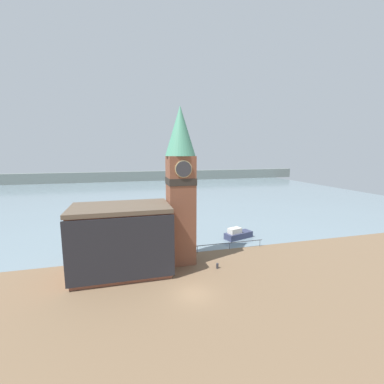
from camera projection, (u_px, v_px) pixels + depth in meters
ground_plane at (193, 294)px, 27.29m from camera, size 160.00×160.00×0.00m
water at (143, 193)px, 95.10m from camera, size 160.00×120.00×0.00m
far_shoreline at (137, 176)px, 132.90m from camera, size 180.00×3.00×5.00m
pier_railing at (230, 243)px, 39.65m from camera, size 11.02×0.08×1.09m
clock_tower at (181, 182)px, 33.79m from camera, size 3.95×3.95×20.79m
pier_building at (122, 239)px, 31.68m from camera, size 11.91×7.25×8.51m
boat_near at (238, 234)px, 44.83m from camera, size 5.40×3.38×1.95m
mooring_bollard_near at (217, 265)px, 33.24m from camera, size 0.33×0.33×0.76m
mooring_bollard_far at (195, 257)px, 35.89m from camera, size 0.32×0.32×0.74m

